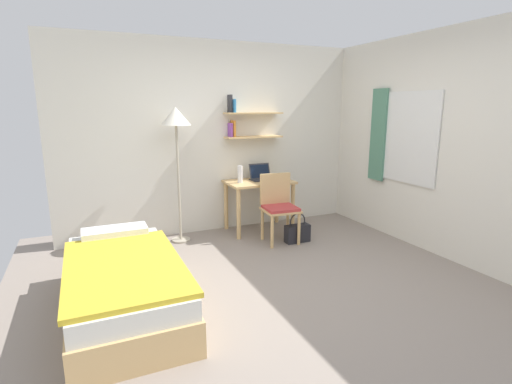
{
  "coord_description": "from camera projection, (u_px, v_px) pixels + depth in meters",
  "views": [
    {
      "loc": [
        -1.77,
        -3.17,
        1.74
      ],
      "look_at": [
        -0.13,
        0.51,
        0.85
      ],
      "focal_mm": 27.38,
      "sensor_mm": 36.0,
      "label": 1
    }
  ],
  "objects": [
    {
      "name": "book_stack",
      "position": [
        276.0,
        177.0,
        5.58
      ],
      "size": [
        0.2,
        0.22,
        0.05
      ],
      "color": "#333338",
      "rests_on": "desk"
    },
    {
      "name": "handbag",
      "position": [
        297.0,
        233.0,
        5.08
      ],
      "size": [
        0.33,
        0.13,
        0.39
      ],
      "color": "#232328",
      "rests_on": "ground_plane"
    },
    {
      "name": "water_bottle",
      "position": [
        240.0,
        174.0,
        5.3
      ],
      "size": [
        0.07,
        0.07,
        0.23
      ],
      "primitive_type": "cylinder",
      "color": "silver",
      "rests_on": "desk"
    },
    {
      "name": "desk_chair",
      "position": [
        279.0,
        205.0,
        5.06
      ],
      "size": [
        0.47,
        0.45,
        0.88
      ],
      "color": "tan",
      "rests_on": "ground_plane"
    },
    {
      "name": "ground_plane",
      "position": [
        288.0,
        284.0,
        3.91
      ],
      "size": [
        5.28,
        5.28,
        0.0
      ],
      "primitive_type": "plane",
      "color": "gray"
    },
    {
      "name": "bed",
      "position": [
        124.0,
        285.0,
        3.35
      ],
      "size": [
        0.91,
        1.85,
        0.54
      ],
      "color": "tan",
      "rests_on": "ground_plane"
    },
    {
      "name": "wall_right",
      "position": [
        444.0,
        145.0,
        4.47
      ],
      "size": [
        0.1,
        4.4,
        2.6
      ],
      "color": "silver",
      "rests_on": "ground_plane"
    },
    {
      "name": "laptop",
      "position": [
        261.0,
        176.0,
        5.53
      ],
      "size": [
        0.32,
        0.24,
        0.22
      ],
      "color": "#2D2D33",
      "rests_on": "desk"
    },
    {
      "name": "desk",
      "position": [
        259.0,
        191.0,
        5.48
      ],
      "size": [
        0.91,
        0.59,
        0.72
      ],
      "color": "tan",
      "rests_on": "ground_plane"
    },
    {
      "name": "wall_back",
      "position": [
        221.0,
        138.0,
        5.43
      ],
      "size": [
        4.4,
        0.27,
        2.6
      ],
      "color": "silver",
      "rests_on": "ground_plane"
    },
    {
      "name": "standing_lamp",
      "position": [
        176.0,
        125.0,
        4.83
      ],
      "size": [
        0.37,
        0.37,
        1.73
      ],
      "color": "#B2A893",
      "rests_on": "ground_plane"
    }
  ]
}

